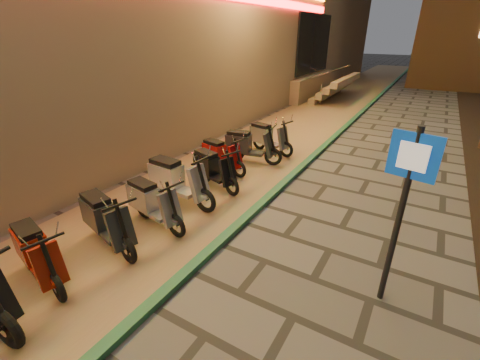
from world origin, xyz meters
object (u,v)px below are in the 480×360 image
Objects in this scene: pedestrian_sign at (404,197)px; scooter_6 at (36,253)px; scooter_12 at (247,145)px; scooter_11 at (220,155)px; scooter_7 at (105,219)px; scooter_8 at (151,202)px; scooter_10 at (212,168)px; scooter_9 at (175,180)px; scooter_13 at (267,137)px.

pedestrian_sign is 1.69× the size of scooter_6.
scooter_6 is 0.90× the size of scooter_12.
scooter_11 is (-4.54, 2.67, -1.18)m from pedestrian_sign.
pedestrian_sign is 4.69m from scooter_7.
scooter_8 is at bearing -71.57° from scooter_11.
scooter_6 is at bearing -90.51° from scooter_8.
scooter_6 is 1.01× the size of scooter_11.
scooter_8 is 3.80m from scooter_12.
scooter_7 is 2.90m from scooter_10.
scooter_13 is (0.25, 3.96, -0.06)m from scooter_9.
scooter_10 is (0.24, 2.89, -0.02)m from scooter_7.
scooter_8 is at bearing 90.37° from scooter_7.
scooter_7 is 1.06× the size of scooter_10.
scooter_11 is 0.89× the size of scooter_12.
scooter_10 reaches higher than scooter_11.
pedestrian_sign is at bearing 38.20° from scooter_6.
scooter_13 is at bearing 89.92° from scooter_11.
scooter_6 is 2.03m from scooter_8.
scooter_13 is at bearing 106.33° from scooter_10.
pedestrian_sign is at bearing -36.56° from scooter_13.
pedestrian_sign reaches higher than scooter_9.
scooter_10 is at bearing 99.04° from scooter_7.
scooter_9 is 1.19× the size of scooter_11.
pedestrian_sign is at bearing 12.47° from scooter_8.
scooter_11 is at bearing 130.01° from scooter_10.
scooter_13 is at bearing 74.12° from scooter_12.
pedestrian_sign is 1.52× the size of scooter_12.
scooter_13 reaches higher than scooter_10.
scooter_7 is at bearing -76.40° from scooter_11.
scooter_10 is at bearing -55.55° from scooter_11.
scooter_7 is 1.81m from scooter_9.
scooter_10 is at bearing 98.86° from scooter_8.
scooter_13 is at bearing 89.84° from scooter_9.
scooter_7 is 5.78m from scooter_13.
scooter_8 reaches higher than scooter_11.
scooter_11 is (-0.16, 1.96, -0.08)m from scooter_9.
scooter_7 reaches higher than scooter_11.
scooter_7 is 0.91× the size of scooter_9.
scooter_9 is at bearing -177.56° from pedestrian_sign.
scooter_10 reaches higher than scooter_6.
scooter_12 is at bearing 99.16° from scooter_6.
scooter_12 is at bearing 101.60° from scooter_7.
scooter_8 is 0.93× the size of scooter_12.
scooter_8 is 0.88× the size of scooter_9.
scooter_7 is 3.78m from scooter_11.
scooter_8 is (0.21, 0.89, -0.02)m from scooter_7.
scooter_10 is 2.88m from scooter_13.
scooter_8 is at bearing -78.85° from scooter_13.
scooter_8 reaches higher than scooter_6.
scooter_12 is (-4.23, 3.59, -1.12)m from pedestrian_sign.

